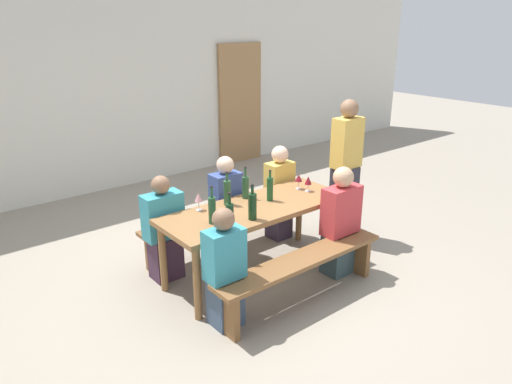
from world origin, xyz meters
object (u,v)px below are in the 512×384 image
object	(u,v)px
wine_glass_0	(299,178)
standing_host	(345,173)
wooden_door	(240,104)
seated_guest_far_2	(279,194)
wine_bottle_1	(252,206)
wine_bottle_2	(230,216)
wine_bottle_5	(227,192)
wine_glass_1	(198,198)
wine_bottle_3	(246,187)
seated_guest_near_0	(225,271)
wine_bottle_0	(212,210)
wine_bottle_4	(270,189)
wine_glass_2	(308,181)
bench_near	(301,267)
seated_guest_far_0	(164,231)
tasting_table	(256,214)
seated_guest_near_1	(340,224)
seated_guest_far_1	(226,210)
bench_far	(219,222)

from	to	relation	value
wine_glass_0	standing_host	xyz separation A→B (m)	(0.67, -0.08, -0.05)
wooden_door	seated_guest_far_2	bearing A→B (deg)	-119.35
standing_host	wine_bottle_1	bearing A→B (deg)	9.34
wine_bottle_1	wine_bottle_2	distance (m)	0.30
wine_bottle_2	standing_host	xyz separation A→B (m)	(1.87, 0.31, -0.06)
wine_bottle_5	wine_glass_1	size ratio (longest dim) A/B	1.91
seated_guest_far_2	standing_host	world-z (taller)	standing_host
wine_bottle_5	wine_glass_0	size ratio (longest dim) A/B	2.07
wine_bottle_2	wine_bottle_5	world-z (taller)	wine_bottle_2
wine_bottle_3	seated_guest_near_0	bearing A→B (deg)	-136.94
wine_bottle_0	wine_bottle_1	size ratio (longest dim) A/B	1.04
wine_bottle_2	wine_glass_1	bearing A→B (deg)	87.43
wooden_door	wine_bottle_4	size ratio (longest dim) A/B	6.45
seated_guest_near_0	standing_host	distance (m)	2.19
wooden_door	wine_glass_0	world-z (taller)	wooden_door
wine_bottle_3	standing_host	xyz separation A→B (m)	(1.29, -0.22, -0.06)
wine_bottle_0	wine_glass_2	world-z (taller)	wine_bottle_0
wine_bottle_1	wine_bottle_2	xyz separation A→B (m)	(-0.29, -0.05, -0.00)
bench_near	wine_bottle_1	distance (m)	0.72
wine_bottle_4	seated_guest_far_0	world-z (taller)	seated_guest_far_0
seated_guest_far_0	tasting_table	bearing A→B (deg)	55.89
wine_bottle_0	wine_bottle_1	distance (m)	0.37
wine_bottle_4	seated_guest_near_0	size ratio (longest dim) A/B	0.30
tasting_table	wine_bottle_2	xyz separation A→B (m)	(-0.52, -0.28, 0.21)
wine_bottle_3	wine_glass_2	size ratio (longest dim) A/B	2.00
wooden_door	seated_guest_far_0	xyz separation A→B (m)	(-3.16, -2.91, -0.54)
wine_bottle_3	seated_guest_near_1	distance (m)	1.04
wine_bottle_0	seated_guest_near_1	world-z (taller)	seated_guest_near_1
wine_bottle_0	wine_glass_0	distance (m)	1.26
seated_guest_far_0	seated_guest_near_0	bearing A→B (deg)	0.38
wine_glass_0	seated_guest_far_1	size ratio (longest dim) A/B	0.14
tasting_table	bench_far	distance (m)	0.73
seated_guest_far_0	standing_host	distance (m)	2.19
bench_far	wine_bottle_3	bearing A→B (deg)	-81.96
wooden_door	tasting_table	size ratio (longest dim) A/B	1.07
wine_bottle_5	seated_guest_far_2	size ratio (longest dim) A/B	0.30
wooden_door	wine_bottle_2	xyz separation A→B (m)	(-2.92, -3.70, -0.17)
standing_host	wine_bottle_0	bearing A→B (deg)	3.06
bench_far	wine_glass_1	distance (m)	0.83
wine_glass_0	seated_guest_far_2	bearing A→B (deg)	77.70
wine_bottle_2	wine_glass_1	distance (m)	0.55
wine_bottle_4	seated_guest_far_1	distance (m)	0.62
wine_glass_0	seated_guest_far_1	world-z (taller)	seated_guest_far_1
bench_far	seated_guest_far_1	bearing A→B (deg)	-91.55
wine_bottle_0	seated_guest_near_0	size ratio (longest dim) A/B	0.33
tasting_table	wine_glass_0	xyz separation A→B (m)	(0.68, 0.11, 0.21)
seated_guest_near_0	wine_glass_0	bearing A→B (deg)	-66.59
wine_bottle_5	wine_glass_1	distance (m)	0.31
wine_bottle_3	seated_guest_far_2	xyz separation A→B (m)	(0.71, 0.27, -0.33)
bench_near	wine_bottle_3	world-z (taller)	wine_bottle_3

